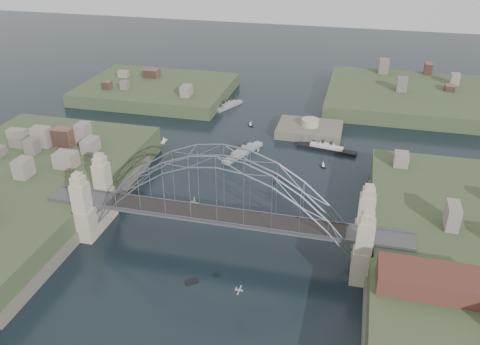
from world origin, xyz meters
name	(u,v)px	position (x,y,z in m)	size (l,w,h in m)	color
ground	(221,246)	(0.00, 0.00, 0.00)	(500.00, 500.00, 0.00)	black
bridge	(220,200)	(0.00, 0.00, 12.32)	(84.00, 13.80, 24.60)	#464648
shore_west	(6,207)	(-57.32, 0.00, 1.97)	(50.50, 90.00, 12.00)	#38482A
headland_nw	(157,94)	(-55.00, 95.00, 0.50)	(60.00, 45.00, 9.00)	#38482A
headland_ne	(416,102)	(50.00, 110.00, 0.75)	(70.00, 55.00, 9.50)	#38482A
fort_island	(309,134)	(12.00, 70.00, -0.34)	(22.00, 16.00, 9.40)	#5A5447
wharf_shed	(434,281)	(44.00, -14.00, 10.00)	(20.00, 8.00, 4.00)	#592D26
naval_cruiser_near	(243,152)	(-6.60, 48.29, 0.85)	(9.69, 17.69, 5.49)	#959B9D
naval_cruiser_far	(229,106)	(-21.85, 88.20, 0.75)	(7.96, 13.79, 4.84)	#959B9D
ocean_liner	(326,149)	(18.99, 57.47, 0.74)	(19.56, 6.04, 4.76)	black
aeroplane	(239,290)	(8.96, -19.21, 5.00)	(1.49, 2.81, 0.41)	silver
small_boat_a	(194,201)	(-12.07, 16.20, 0.91)	(2.28, 1.25, 2.38)	silver
small_boat_b	(274,181)	(6.24, 32.92, 0.15)	(0.90, 2.06, 0.45)	silver
small_boat_c	(192,282)	(-2.52, -13.85, 0.15)	(2.78, 2.43, 0.45)	silver
small_boat_d	(323,164)	(19.05, 45.67, 0.89)	(1.99, 2.26, 2.38)	silver
small_boat_e	(164,140)	(-34.65, 51.21, 0.65)	(1.43, 3.75, 2.38)	silver
small_boat_f	(258,150)	(-2.36, 52.14, 0.15)	(0.60, 1.67, 0.45)	silver
small_boat_h	(251,124)	(-9.41, 71.68, 0.92)	(2.17, 1.71, 2.38)	silver
small_boat_i	(363,238)	(31.79, 9.63, 0.90)	(2.26, 1.70, 2.38)	silver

